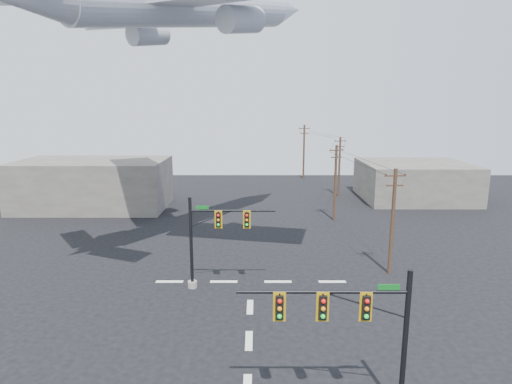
{
  "coord_description": "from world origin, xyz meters",
  "views": [
    {
      "loc": [
        0.43,
        -17.49,
        12.87
      ],
      "look_at": [
        0.39,
        5.0,
        8.21
      ],
      "focal_mm": 30.0,
      "sensor_mm": 36.0,
      "label": 1
    }
  ],
  "objects_px": {
    "signal_mast_near": "(363,335)",
    "airliner": "(192,6)",
    "signal_mast_far": "(209,240)",
    "utility_pole_b": "(335,182)",
    "utility_pole_c": "(339,165)",
    "utility_pole_a": "(393,220)",
    "utility_pole_d": "(304,150)"
  },
  "relations": [
    {
      "from": "signal_mast_near",
      "to": "airliner",
      "type": "distance_m",
      "value": 27.89
    },
    {
      "from": "signal_mast_far",
      "to": "utility_pole_b",
      "type": "xyz_separation_m",
      "value": [
        12.02,
        18.06,
        0.89
      ]
    },
    {
      "from": "signal_mast_near",
      "to": "airliner",
      "type": "relative_size",
      "value": 0.26
    },
    {
      "from": "utility_pole_b",
      "to": "utility_pole_c",
      "type": "distance_m",
      "value": 13.22
    },
    {
      "from": "utility_pole_a",
      "to": "utility_pole_b",
      "type": "relative_size",
      "value": 0.97
    },
    {
      "from": "signal_mast_near",
      "to": "signal_mast_far",
      "type": "distance_m",
      "value": 14.79
    },
    {
      "from": "utility_pole_d",
      "to": "signal_mast_near",
      "type": "bearing_deg",
      "value": -97.82
    },
    {
      "from": "signal_mast_near",
      "to": "utility_pole_d",
      "type": "bearing_deg",
      "value": 86.17
    },
    {
      "from": "signal_mast_far",
      "to": "utility_pole_b",
      "type": "distance_m",
      "value": 21.71
    },
    {
      "from": "signal_mast_near",
      "to": "utility_pole_b",
      "type": "height_order",
      "value": "utility_pole_b"
    },
    {
      "from": "airliner",
      "to": "utility_pole_c",
      "type": "bearing_deg",
      "value": 3.0
    },
    {
      "from": "utility_pole_a",
      "to": "utility_pole_c",
      "type": "relative_size",
      "value": 0.98
    },
    {
      "from": "utility_pole_a",
      "to": "utility_pole_b",
      "type": "height_order",
      "value": "utility_pole_b"
    },
    {
      "from": "signal_mast_near",
      "to": "utility_pole_c",
      "type": "xyz_separation_m",
      "value": [
        7.3,
        43.64,
        0.68
      ]
    },
    {
      "from": "utility_pole_a",
      "to": "utility_pole_d",
      "type": "xyz_separation_m",
      "value": [
        -2.05,
        43.06,
        0.59
      ]
    },
    {
      "from": "signal_mast_far",
      "to": "airliner",
      "type": "bearing_deg",
      "value": 103.36
    },
    {
      "from": "signal_mast_far",
      "to": "utility_pole_b",
      "type": "relative_size",
      "value": 0.78
    },
    {
      "from": "signal_mast_near",
      "to": "utility_pole_a",
      "type": "height_order",
      "value": "utility_pole_a"
    },
    {
      "from": "airliner",
      "to": "utility_pole_d",
      "type": "bearing_deg",
      "value": 19.29
    },
    {
      "from": "utility_pole_d",
      "to": "utility_pole_b",
      "type": "bearing_deg",
      "value": -92.98
    },
    {
      "from": "signal_mast_near",
      "to": "utility_pole_c",
      "type": "height_order",
      "value": "utility_pole_c"
    },
    {
      "from": "utility_pole_b",
      "to": "airliner",
      "type": "distance_m",
      "value": 23.61
    },
    {
      "from": "signal_mast_near",
      "to": "signal_mast_far",
      "type": "xyz_separation_m",
      "value": [
        -7.61,
        12.68,
        -0.16
      ]
    },
    {
      "from": "utility_pole_c",
      "to": "utility_pole_b",
      "type": "bearing_deg",
      "value": -119.41
    },
    {
      "from": "utility_pole_a",
      "to": "airliner",
      "type": "xyz_separation_m",
      "value": [
        -15.37,
        4.85,
        16.15
      ]
    },
    {
      "from": "signal_mast_near",
      "to": "utility_pole_c",
      "type": "distance_m",
      "value": 44.25
    },
    {
      "from": "signal_mast_near",
      "to": "utility_pole_d",
      "type": "relative_size",
      "value": 0.77
    },
    {
      "from": "utility_pole_b",
      "to": "utility_pole_d",
      "type": "distance_m",
      "value": 27.7
    },
    {
      "from": "utility_pole_b",
      "to": "airliner",
      "type": "bearing_deg",
      "value": -166.32
    },
    {
      "from": "utility_pole_d",
      "to": "signal_mast_far",
      "type": "bearing_deg",
      "value": -108.13
    },
    {
      "from": "signal_mast_near",
      "to": "utility_pole_a",
      "type": "distance_m",
      "value": 16.5
    },
    {
      "from": "signal_mast_far",
      "to": "utility_pole_c",
      "type": "xyz_separation_m",
      "value": [
        14.91,
        30.96,
        0.83
      ]
    }
  ]
}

